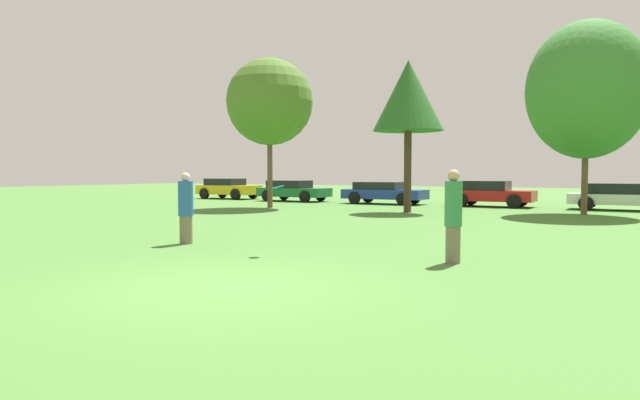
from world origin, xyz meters
TOP-DOWN VIEW (x-y plane):
  - ground_plane at (0.00, 0.00)m, footprint 120.00×120.00m
  - person_thrower at (-3.97, 3.54)m, footprint 0.36×0.36m
  - person_catcher at (2.43, 3.89)m, footprint 0.33×0.33m
  - frisbee at (-1.15, 3.30)m, footprint 0.24×0.24m
  - tree_0 at (-10.01, 15.84)m, footprint 4.20×4.20m
  - tree_1 at (-3.03, 16.12)m, footprint 3.02×3.02m
  - tree_2 at (3.70, 18.56)m, footprint 4.73×4.73m
  - parked_car_yellow at (-17.67, 22.07)m, footprint 4.25×2.07m
  - parked_car_green at (-12.28, 21.51)m, footprint 4.34×2.04m
  - parked_car_blue at (-6.45, 21.53)m, footprint 4.57×1.98m
  - parked_car_red at (-0.82, 21.95)m, footprint 4.14×2.09m
  - parked_car_white at (4.87, 22.03)m, footprint 4.35×2.15m

SIDE VIEW (x-z plane):
  - ground_plane at x=0.00m, z-range 0.00..0.00m
  - parked_car_white at x=4.87m, z-range 0.04..1.26m
  - parked_car_blue at x=-6.45m, z-range 0.05..1.25m
  - parked_car_green at x=-12.28m, z-range 0.04..1.29m
  - parked_car_red at x=-0.82m, z-range 0.04..1.33m
  - parked_car_yellow at x=-17.67m, z-range 0.04..1.37m
  - person_thrower at x=-3.97m, z-range 0.00..1.72m
  - person_catcher at x=2.43m, z-range 0.01..1.78m
  - frisbee at x=-1.15m, z-range 1.37..1.45m
  - tree_1 at x=-3.03m, z-range 1.71..8.23m
  - tree_2 at x=3.70m, z-range 1.13..9.00m
  - tree_0 at x=-10.01m, z-range 1.51..8.75m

